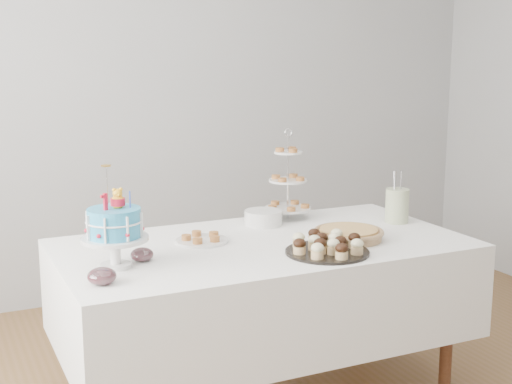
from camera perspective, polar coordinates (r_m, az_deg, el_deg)
name	(u,v)px	position (r m, az deg, el deg)	size (l,w,h in m)	color
walls	(294,126)	(3.01, 3.08, 5.29)	(5.04, 4.04, 2.70)	#9D9FA2
table	(263,288)	(3.45, 0.57, -7.68)	(1.92, 1.02, 0.77)	white
birthday_cake	(115,240)	(3.03, -11.22, -3.80)	(0.28, 0.28, 0.43)	silver
cupcake_tray	(327,244)	(3.21, 5.73, -4.18)	(0.38, 0.38, 0.09)	black
pie	(349,233)	(3.45, 7.41, -3.30)	(0.34, 0.34, 0.05)	#A37F58
tiered_stand	(288,181)	(3.83, 2.57, 0.88)	(0.25, 0.25, 0.49)	silver
plate_stack	(263,218)	(3.71, 0.59, -2.07)	(0.20, 0.20, 0.08)	silver
pastry_plate	(202,239)	(3.39, -4.35, -3.75)	(0.25, 0.25, 0.04)	silver
jam_bowl_a	(102,276)	(2.84, -12.23, -6.61)	(0.11, 0.11, 0.07)	silver
jam_bowl_b	(142,255)	(3.12, -9.11, -4.98)	(0.10, 0.10, 0.06)	silver
utensil_pitcher	(397,204)	(3.83, 11.23, -0.96)	(0.13, 0.12, 0.27)	beige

